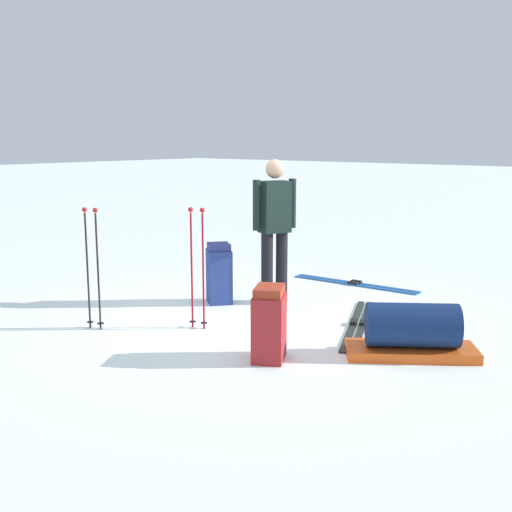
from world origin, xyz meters
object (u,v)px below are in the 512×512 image
at_px(backpack_bright, 219,274).
at_px(ski_poles_planted_near, 92,262).
at_px(skier_standing, 275,223).
at_px(backpack_large_dark, 269,324).
at_px(ski_pair_near, 355,284).
at_px(gear_sled, 412,332).
at_px(ski_poles_planted_far, 197,262).
at_px(ski_pair_far, 358,324).

xyz_separation_m(backpack_bright, ski_poles_planted_near, (0.28, 1.59, 0.35)).
xyz_separation_m(skier_standing, backpack_large_dark, (-1.17, 1.60, -0.63)).
bearing_deg(backpack_bright, ski_pair_near, -112.93).
distance_m(backpack_bright, gear_sled, 2.65).
xyz_separation_m(backpack_large_dark, backpack_bright, (1.68, -1.18, 0.03)).
height_order(backpack_bright, gear_sled, backpack_bright).
xyz_separation_m(skier_standing, backpack_bright, (0.51, 0.41, -0.60)).
height_order(ski_poles_planted_far, gear_sled, ski_poles_planted_far).
distance_m(skier_standing, ski_poles_planted_near, 2.17).
bearing_deg(ski_poles_planted_near, backpack_large_dark, -168.36).
xyz_separation_m(ski_pair_far, backpack_bright, (1.77, 0.23, 0.34)).
bearing_deg(backpack_bright, ski_poles_planted_near, 79.82).
height_order(skier_standing, ski_poles_planted_far, skier_standing).
height_order(ski_pair_near, ski_poles_planted_far, ski_poles_planted_far).
distance_m(ski_pair_far, backpack_large_dark, 1.44).
distance_m(ski_poles_planted_far, gear_sled, 2.23).
height_order(ski_pair_far, gear_sled, gear_sled).
bearing_deg(backpack_bright, gear_sled, 173.37).
distance_m(ski_pair_far, backpack_bright, 1.81).
bearing_deg(backpack_bright, skier_standing, -140.90).
bearing_deg(ski_pair_far, ski_poles_planted_far, 42.30).
height_order(skier_standing, ski_pair_near, skier_standing).
distance_m(backpack_large_dark, ski_poles_planted_near, 2.04).
xyz_separation_m(ski_pair_far, gear_sled, (-0.86, 0.53, 0.21)).
bearing_deg(gear_sled, backpack_large_dark, 42.92).
distance_m(ski_pair_near, gear_sled, 2.84).
bearing_deg(ski_poles_planted_far, ski_pair_near, -95.18).
relative_size(ski_pair_far, ski_poles_planted_near, 1.41).
relative_size(ski_pair_near, ski_pair_far, 1.02).
xyz_separation_m(skier_standing, ski_poles_planted_far, (-0.02, 1.32, -0.25)).
bearing_deg(ski_pair_near, skier_standing, 79.33).
bearing_deg(ski_pair_near, backpack_bright, 67.07).
height_order(backpack_large_dark, ski_poles_planted_far, ski_poles_planted_far).
relative_size(skier_standing, backpack_large_dark, 2.56).
bearing_deg(backpack_large_dark, gear_sled, -137.08).
distance_m(ski_pair_near, ski_poles_planted_far, 2.84).
xyz_separation_m(ski_pair_near, ski_pair_far, (-0.99, 1.62, -0.00)).
distance_m(backpack_bright, ski_poles_planted_near, 1.65).
height_order(backpack_large_dark, gear_sled, backpack_large_dark).
bearing_deg(gear_sled, ski_poles_planted_near, 23.77).
distance_m(skier_standing, backpack_large_dark, 2.08).
height_order(skier_standing, backpack_bright, skier_standing).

